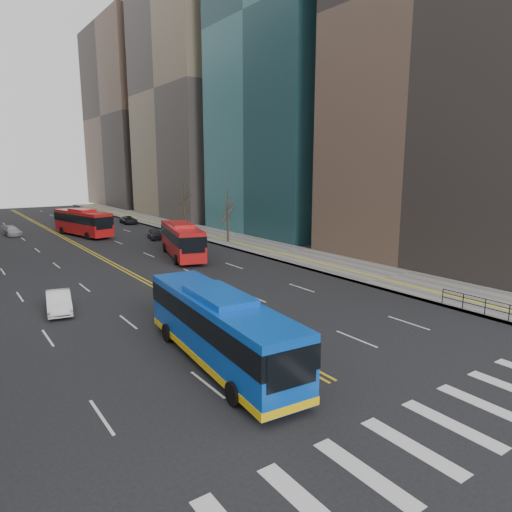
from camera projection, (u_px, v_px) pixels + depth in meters
ground at (433, 435)px, 16.20m from camera, size 220.00×220.00×0.00m
sidewalk_right at (218, 236)px, 62.21m from camera, size 7.00×130.00×0.15m
crosswalk at (433, 435)px, 16.20m from camera, size 26.70×4.00×0.01m
centerline at (66, 239)px, 60.42m from camera, size 0.55×100.00×0.01m
office_towers at (32, 66)px, 66.75m from camera, size 83.00×134.00×58.00m
pedestrian_railing at (485, 304)px, 28.91m from camera, size 0.06×6.06×1.02m
street_trees at (30, 220)px, 39.01m from camera, size 35.20×47.20×7.60m
blue_bus at (219, 326)px, 21.86m from camera, size 3.66×12.46×3.57m
red_bus_near at (182, 238)px, 47.80m from camera, size 5.55×11.72×3.62m
red_bus_far at (83, 221)px, 62.68m from camera, size 5.09×12.06×3.71m
car_white at (59, 302)px, 29.80m from camera, size 2.16×4.40×1.39m
car_dark_mid at (155, 234)px, 60.08m from camera, size 2.40×4.22×1.35m
car_silver at (12, 231)px, 63.16m from camera, size 2.34×4.57×1.27m
car_dark_far at (129, 220)px, 76.23m from camera, size 2.41×4.66×1.26m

